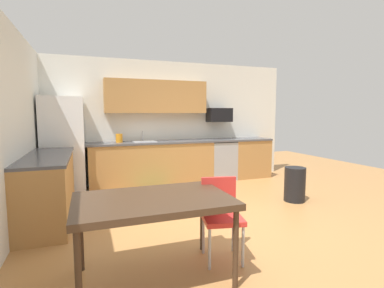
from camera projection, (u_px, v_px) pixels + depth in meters
ground_plane at (215, 218)px, 4.28m from camera, size 12.00×12.00×0.00m
wall_back at (168, 122)px, 6.62m from camera, size 5.80×0.10×2.70m
wall_left at (1, 130)px, 3.25m from camera, size 0.10×5.80×2.70m
cabinet_run_back at (153, 164)px, 6.24m from camera, size 2.64×0.60×0.90m
cabinet_run_back_right at (249, 158)px, 7.04m from camera, size 0.91×0.60×0.90m
cabinet_run_left at (49, 188)px, 4.21m from camera, size 0.60×2.00×0.90m
countertop_back at (172, 142)px, 6.34m from camera, size 4.80×0.64×0.04m
countertop_left at (47, 157)px, 4.16m from camera, size 0.64×2.00×0.04m
upper_cabinets_back at (157, 97)px, 6.26m from camera, size 2.20×0.34×0.70m
refrigerator at (63, 146)px, 5.53m from camera, size 0.76×0.70×1.85m
oven_range at (221, 160)px, 6.79m from camera, size 0.60×0.60×0.91m
microwave at (219, 115)px, 6.77m from camera, size 0.54×0.36×0.32m
sink_basin at (145, 145)px, 6.14m from camera, size 0.48×0.40×0.14m
sink_faucet at (143, 136)px, 6.29m from camera, size 0.02×0.02×0.24m
dining_table at (153, 204)px, 2.63m from camera, size 1.40×0.90×0.78m
chair_near_table at (221, 211)px, 3.07m from camera, size 0.47×0.47×0.85m
trash_bin at (295, 184)px, 5.07m from camera, size 0.36×0.36×0.60m
floor_mat at (156, 192)px, 5.65m from camera, size 0.70×0.50×0.01m
kettle at (119, 139)px, 5.99m from camera, size 0.14×0.14×0.20m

